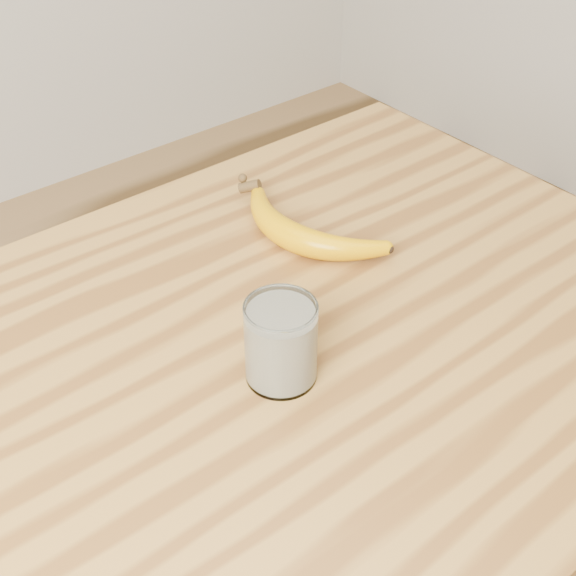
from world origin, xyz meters
TOP-DOWN VIEW (x-y plane):
  - table at (0.00, 0.00)m, footprint 1.20×0.80m
  - smoothie_glass at (0.01, -0.04)m, footprint 0.08×0.08m
  - banana at (0.18, 0.14)m, footprint 0.19×0.35m

SIDE VIEW (x-z plane):
  - table at x=0.00m, z-range 0.32..1.22m
  - banana at x=0.18m, z-range 0.90..0.94m
  - smoothie_glass at x=0.01m, z-range 0.90..1.00m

